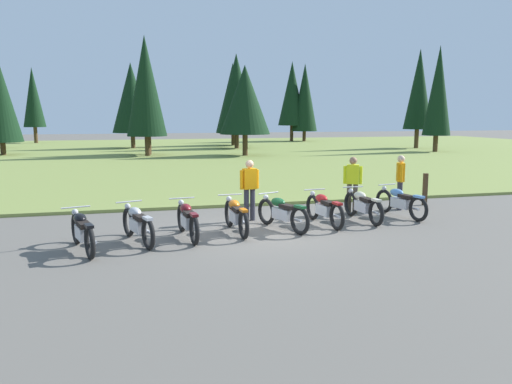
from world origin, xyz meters
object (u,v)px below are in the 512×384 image
at_px(rider_in_hivis_vest, 353,181).
at_px(motorcycle_cream, 363,205).
at_px(rider_checking_bike, 400,179).
at_px(motorcycle_british_green, 282,212).
at_px(motorcycle_sky_blue, 400,202).
at_px(motorcycle_black, 82,231).
at_px(trail_marker_post, 425,189).
at_px(motorcycle_silver, 138,224).
at_px(motorcycle_red, 324,208).
at_px(motorcycle_orange, 236,215).
at_px(rider_with_back_turned, 249,186).
at_px(motorcycle_maroon, 187,220).

bearing_deg(rider_in_hivis_vest, motorcycle_cream, -99.46).
relative_size(motorcycle_cream, rider_checking_bike, 1.26).
height_order(motorcycle_british_green, motorcycle_sky_blue, same).
xyz_separation_m(motorcycle_black, trail_marker_post, (10.21, 3.13, 0.08)).
bearing_deg(motorcycle_silver, motorcycle_red, 8.62).
relative_size(motorcycle_black, rider_in_hivis_vest, 1.23).
distance_m(motorcycle_sky_blue, trail_marker_post, 2.33).
xyz_separation_m(motorcycle_silver, rider_checking_bike, (7.85, 2.16, 0.51)).
distance_m(motorcycle_orange, motorcycle_sky_blue, 4.98).
height_order(motorcycle_black, rider_in_hivis_vest, rider_in_hivis_vest).
xyz_separation_m(motorcycle_red, motorcycle_sky_blue, (2.48, 0.43, 0.00)).
distance_m(rider_checking_bike, rider_with_back_turned, 4.85).
relative_size(motorcycle_red, motorcycle_sky_blue, 1.01).
bearing_deg(trail_marker_post, motorcycle_british_green, -158.12).
xyz_separation_m(motorcycle_british_green, motorcycle_red, (1.24, 0.25, 0.00)).
distance_m(motorcycle_silver, motorcycle_maroon, 1.16).
relative_size(motorcycle_orange, motorcycle_cream, 1.00).
bearing_deg(motorcycle_red, trail_marker_post, 24.65).
distance_m(motorcycle_maroon, motorcycle_orange, 1.24).
bearing_deg(motorcycle_british_green, motorcycle_sky_blue, 10.39).
xyz_separation_m(motorcycle_british_green, rider_with_back_turned, (-0.55, 1.25, 0.51)).
bearing_deg(motorcycle_silver, trail_marker_post, 16.48).
distance_m(motorcycle_maroon, rider_in_hivis_vest, 5.39).
distance_m(motorcycle_silver, motorcycle_british_green, 3.60).
bearing_deg(motorcycle_maroon, motorcycle_cream, 8.84).
bearing_deg(rider_in_hivis_vest, motorcycle_red, -137.75).
distance_m(motorcycle_maroon, rider_checking_bike, 7.01).
xyz_separation_m(motorcycle_maroon, motorcycle_sky_blue, (6.14, 0.98, 0.00)).
bearing_deg(motorcycle_maroon, motorcycle_red, 8.64).
relative_size(motorcycle_orange, trail_marker_post, 2.05).
bearing_deg(motorcycle_maroon, motorcycle_orange, 11.51).
relative_size(motorcycle_red, motorcycle_cream, 1.00).
relative_size(motorcycle_orange, motorcycle_sky_blue, 1.01).
bearing_deg(trail_marker_post, motorcycle_orange, -161.35).
height_order(motorcycle_black, rider_with_back_turned, rider_with_back_turned).
distance_m(motorcycle_orange, trail_marker_post, 7.06).
distance_m(motorcycle_maroon, motorcycle_sky_blue, 6.22).
relative_size(motorcycle_maroon, rider_checking_bike, 1.26).
bearing_deg(motorcycle_black, rider_with_back_turned, 27.55).
bearing_deg(motorcycle_silver, motorcycle_cream, 8.78).
relative_size(motorcycle_british_green, rider_with_back_turned, 1.20).
xyz_separation_m(rider_in_hivis_vest, trail_marker_post, (2.87, 0.69, -0.43)).
distance_m(rider_in_hivis_vest, trail_marker_post, 2.98).
bearing_deg(rider_with_back_turned, motorcycle_red, -29.08).
distance_m(motorcycle_maroon, motorcycle_british_green, 2.44).
xyz_separation_m(rider_checking_bike, trail_marker_post, (1.21, 0.52, -0.43)).
bearing_deg(motorcycle_cream, motorcycle_black, -169.08).
xyz_separation_m(motorcycle_maroon, rider_checking_bike, (6.70, 1.99, 0.51)).
relative_size(motorcycle_orange, motorcycle_red, 1.00).
bearing_deg(motorcycle_red, motorcycle_cream, 9.44).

